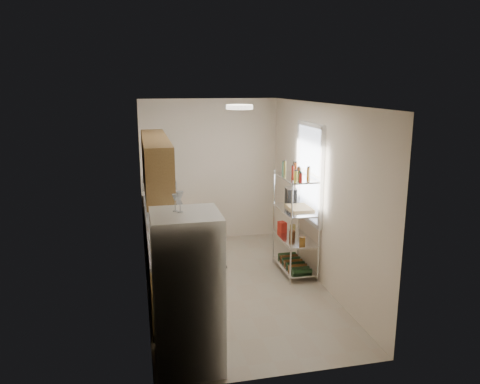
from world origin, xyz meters
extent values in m
cube|color=#ABA08A|center=(0.00, 0.00, -0.01)|extent=(2.50, 4.40, 0.01)
cube|color=silver|center=(0.00, 0.00, 2.60)|extent=(2.50, 4.40, 0.01)
cube|color=beige|center=(0.00, 2.21, 1.30)|extent=(2.50, 0.01, 2.60)
cube|color=beige|center=(0.00, -2.21, 1.30)|extent=(2.50, 0.01, 2.60)
cube|color=beige|center=(-1.25, 0.00, 1.30)|extent=(0.01, 4.40, 2.60)
cube|color=beige|center=(1.25, 0.00, 1.30)|extent=(0.01, 4.40, 2.60)
cube|color=#AE864A|center=(-0.92, 0.44, 0.43)|extent=(0.60, 3.48, 0.86)
cube|color=gray|center=(-0.90, 0.44, 0.88)|extent=(0.63, 3.51, 0.04)
cube|color=#B7BABC|center=(-0.94, -0.70, 0.88)|extent=(0.52, 0.44, 0.04)
cube|color=#B7BABC|center=(-0.64, 1.80, 0.46)|extent=(0.01, 0.55, 0.72)
cube|color=#AE864A|center=(-1.05, 0.10, 1.81)|extent=(0.33, 2.20, 0.72)
cube|color=#B7BABC|center=(-1.00, 0.90, 1.39)|extent=(0.50, 0.60, 0.12)
cube|color=white|center=(1.23, 0.35, 1.55)|extent=(0.06, 1.00, 1.46)
cube|color=silver|center=(1.00, 0.30, 0.10)|extent=(0.45, 0.90, 0.02)
cube|color=silver|center=(1.00, 0.30, 0.55)|extent=(0.45, 0.90, 0.02)
cube|color=silver|center=(1.00, 0.30, 1.00)|extent=(0.45, 0.90, 0.02)
cube|color=silver|center=(1.00, 0.30, 1.50)|extent=(0.45, 0.90, 0.02)
cylinder|color=silver|center=(0.79, -0.14, 0.78)|extent=(0.02, 0.02, 1.55)
cylinder|color=silver|center=(0.79, 0.74, 0.78)|extent=(0.02, 0.02, 1.55)
cylinder|color=silver|center=(1.22, -0.14, 0.78)|extent=(0.02, 0.02, 1.55)
cylinder|color=silver|center=(1.22, 0.74, 0.78)|extent=(0.02, 0.02, 1.55)
cylinder|color=white|center=(0.00, -0.30, 2.57)|extent=(0.34, 0.34, 0.05)
cube|color=white|center=(-0.87, -1.79, 0.82)|extent=(0.67, 0.67, 1.64)
cylinder|color=white|center=(-1.00, 0.18, 1.00)|extent=(0.25, 0.25, 0.20)
cylinder|color=black|center=(-0.99, 0.63, 0.93)|extent=(0.31, 0.31, 0.05)
cylinder|color=black|center=(-0.94, 1.18, 0.92)|extent=(0.28, 0.28, 0.04)
cube|color=tan|center=(1.08, 0.31, 1.03)|extent=(0.37, 0.48, 0.03)
cube|color=black|center=(1.03, 0.63, 1.14)|extent=(0.18, 0.24, 0.26)
cube|color=red|center=(0.90, 0.62, 0.64)|extent=(0.13, 0.16, 0.16)
camera|label=1|loc=(-1.30, -6.16, 2.86)|focal=35.00mm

